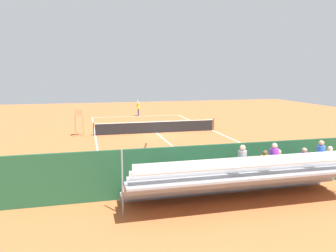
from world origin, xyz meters
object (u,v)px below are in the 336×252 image
object	(u,v)px
courtside_bench	(251,170)
tennis_player	(138,107)
line_judge	(147,164)
tennis_net	(156,127)
equipment_bag	(209,182)
tennis_racket	(133,117)
tennis_ball_near	(141,120)
bleacher_stand	(245,177)
umpire_chair	(79,120)

from	to	relation	value
courtside_bench	tennis_player	world-z (taller)	tennis_player
line_judge	tennis_net	bearing A→B (deg)	-103.81
equipment_bag	tennis_player	world-z (taller)	tennis_player
tennis_racket	tennis_ball_near	size ratio (longest dim) A/B	8.88
bleacher_stand	tennis_ball_near	distance (m)	23.30
tennis_ball_near	line_judge	distance (m)	21.06
equipment_bag	tennis_racket	bearing A→B (deg)	-89.95
tennis_player	line_judge	distance (m)	24.40
tennis_racket	tennis_ball_near	distance (m)	2.93
bleacher_stand	umpire_chair	bearing A→B (deg)	-67.44
umpire_chair	bleacher_stand	bearing A→B (deg)	112.56
bleacher_stand	courtside_bench	world-z (taller)	bleacher_stand
equipment_bag	tennis_racket	distance (m)	24.20
bleacher_stand	umpire_chair	world-z (taller)	bleacher_stand
equipment_bag	tennis_player	xyz separation A→B (m)	(-0.71, -24.68, 0.84)
tennis_net	umpire_chair	world-z (taller)	umpire_chair
umpire_chair	tennis_racket	world-z (taller)	umpire_chair
tennis_net	bleacher_stand	world-z (taller)	bleacher_stand
courtside_bench	equipment_bag	size ratio (longest dim) A/B	2.00
tennis_racket	line_judge	xyz separation A→B (m)	(2.68, 23.67, 1.00)
courtside_bench	tennis_net	bearing A→B (deg)	-83.15
bleacher_stand	tennis_racket	world-z (taller)	bleacher_stand
umpire_chair	courtside_bench	xyz separation A→B (m)	(-7.79, 13.33, -0.76)
umpire_chair	tennis_racket	size ratio (longest dim) A/B	3.65
tennis_net	bleacher_stand	bearing A→B (deg)	90.79
tennis_net	tennis_racket	size ratio (longest dim) A/B	17.57
bleacher_stand	line_judge	distance (m)	4.20
courtside_bench	line_judge	size ratio (longest dim) A/B	0.93
bleacher_stand	line_judge	xyz separation A→B (m)	(3.38, -2.49, 0.04)
tennis_net	tennis_ball_near	bearing A→B (deg)	-90.42
equipment_bag	tennis_racket	size ratio (longest dim) A/B	1.54
line_judge	courtside_bench	bearing A→B (deg)	175.25
tennis_net	line_judge	distance (m)	13.27
tennis_net	umpire_chair	distance (m)	6.25
umpire_chair	line_judge	bearing A→B (deg)	103.20
umpire_chair	equipment_bag	world-z (taller)	umpire_chair
equipment_bag	tennis_ball_near	world-z (taller)	equipment_bag
courtside_bench	tennis_ball_near	distance (m)	21.25
bleacher_stand	courtside_bench	xyz separation A→B (m)	(-1.38, -2.10, -0.42)
bleacher_stand	equipment_bag	xyz separation A→B (m)	(0.67, -1.97, -0.79)
equipment_bag	tennis_racket	world-z (taller)	equipment_bag
courtside_bench	equipment_bag	distance (m)	2.09
courtside_bench	line_judge	distance (m)	4.80
bleacher_stand	tennis_racket	bearing A→B (deg)	-88.48
tennis_player	bleacher_stand	bearing A→B (deg)	89.92
tennis_net	tennis_player	xyz separation A→B (m)	(-0.25, -11.28, 0.51)
tennis_net	line_judge	size ratio (longest dim) A/B	5.35
equipment_bag	tennis_ball_near	bearing A→B (deg)	-91.40
equipment_bag	tennis_ball_near	size ratio (longest dim) A/B	13.64
equipment_bag	courtside_bench	bearing A→B (deg)	-176.43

